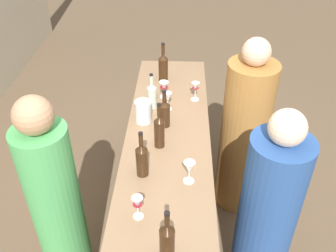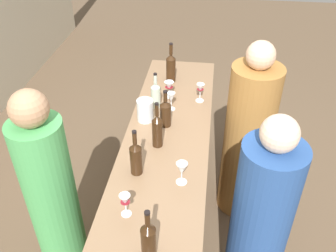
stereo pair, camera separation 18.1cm
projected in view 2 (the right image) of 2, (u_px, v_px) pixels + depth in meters
name	position (u px, v px, depth m)	size (l,w,h in m)	color
ground_plane	(168.00, 218.00, 3.11)	(12.00, 12.00, 0.00)	brown
bar_counter	(168.00, 179.00, 2.84)	(2.19, 0.58, 0.90)	brown
wine_bottle_leftmost_amber_brown	(148.00, 239.00, 1.72)	(0.07, 0.07, 0.30)	#331E0F
wine_bottle_second_left_amber_brown	(136.00, 157.00, 2.18)	(0.07, 0.07, 0.31)	#331E0F
wine_bottle_center_amber_brown	(157.00, 130.00, 2.39)	(0.07, 0.07, 0.33)	#331E0F
wine_bottle_second_right_amber_brown	(165.00, 113.00, 2.58)	(0.08, 0.08, 0.28)	#331E0F
wine_bottle_rightmost_clear_pale	(156.00, 94.00, 2.78)	(0.07, 0.07, 0.28)	#B7C6B2
wine_bottle_far_right_amber_brown	(171.00, 67.00, 3.09)	(0.08, 0.08, 0.34)	#331E0F
wine_glass_near_left	(200.00, 89.00, 2.84)	(0.07, 0.07, 0.15)	white
wine_glass_near_center	(182.00, 169.00, 2.12)	(0.07, 0.07, 0.15)	white
wine_glass_near_right	(171.00, 98.00, 2.75)	(0.06, 0.06, 0.14)	white
wine_glass_far_left	(169.00, 87.00, 2.90)	(0.07, 0.07, 0.13)	white
wine_glass_far_center	(125.00, 201.00, 1.93)	(0.06, 0.06, 0.14)	white
water_pitcher	(145.00, 110.00, 2.65)	(0.12, 0.12, 0.16)	silver
person_left_guest	(259.00, 225.00, 2.23)	(0.37, 0.37, 1.45)	#284C8C
person_center_guest	(247.00, 140.00, 2.86)	(0.41, 0.41, 1.49)	#9E6B33
person_right_guest	(53.00, 200.00, 2.34)	(0.39, 0.39, 1.49)	#4CA559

